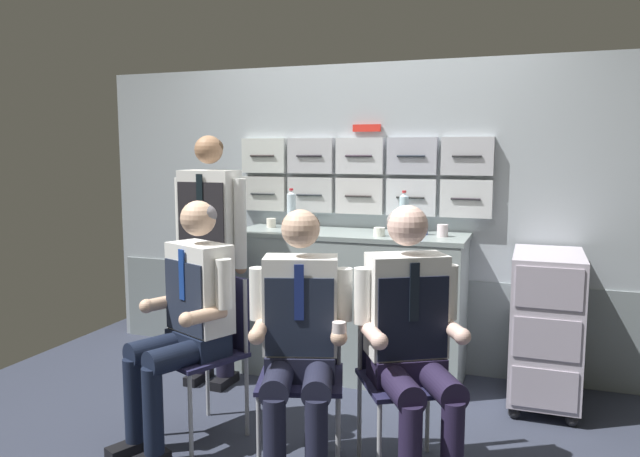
{
  "coord_description": "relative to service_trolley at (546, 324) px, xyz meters",
  "views": [
    {
      "loc": [
        1.12,
        -2.8,
        1.54
      ],
      "look_at": [
        0.01,
        0.31,
        1.12
      ],
      "focal_mm": 33.92,
      "sensor_mm": 36.0,
      "label": 1
    }
  ],
  "objects": [
    {
      "name": "water_bottle_tall",
      "position": [
        -0.92,
        0.21,
        0.63
      ],
      "size": [
        0.06,
        0.06,
        0.28
      ],
      "color": "silver",
      "rests_on": "galley_counter"
    },
    {
      "name": "galley_bulkhead",
      "position": [
        -1.22,
        0.38,
        0.56
      ],
      "size": [
        4.2,
        0.14,
        2.15
      ],
      "color": "#A2ACB3",
      "rests_on": "ground"
    },
    {
      "name": "crew_member_near_trolley",
      "position": [
        -0.6,
        -1.14,
        0.22
      ],
      "size": [
        0.6,
        0.69,
        1.29
      ],
      "color": "black",
      "rests_on": "ground"
    },
    {
      "name": "crew_member_right",
      "position": [
        -1.1,
        -1.27,
        0.2
      ],
      "size": [
        0.51,
        0.66,
        1.27
      ],
      "color": "black",
      "rests_on": "ground"
    },
    {
      "name": "ground",
      "position": [
        -1.22,
        -1.0,
        -0.52
      ],
      "size": [
        4.8,
        4.8,
        0.04
      ],
      "primitive_type": "cube",
      "color": "#2D3241"
    },
    {
      "name": "folding_chair_left",
      "position": [
        -1.72,
        -0.98,
        0.04
      ],
      "size": [
        0.53,
        0.53,
        0.87
      ],
      "color": "#A8AAAF",
      "rests_on": "ground"
    },
    {
      "name": "galley_counter",
      "position": [
        -1.27,
        0.09,
        -0.0
      ],
      "size": [
        1.58,
        0.53,
        0.99
      ],
      "color": "#97A5A2",
      "rests_on": "ground"
    },
    {
      "name": "service_trolley",
      "position": [
        0.0,
        0.0,
        0.0
      ],
      "size": [
        0.4,
        0.65,
        0.94
      ],
      "color": "black",
      "rests_on": "ground"
    },
    {
      "name": "coffee_cup_white",
      "position": [
        -1.88,
        0.16,
        0.53
      ],
      "size": [
        0.07,
        0.07,
        0.06
      ],
      "color": "beige",
      "rests_on": "galley_counter"
    },
    {
      "name": "paper_cup_tan",
      "position": [
        -0.64,
        0.09,
        0.53
      ],
      "size": [
        0.07,
        0.07,
        0.08
      ],
      "color": "silver",
      "rests_on": "galley_counter"
    },
    {
      "name": "folding_chair_right",
      "position": [
        -1.14,
        -1.12,
        0.04
      ],
      "size": [
        0.5,
        0.5,
        0.87
      ],
      "color": "#A8AAAF",
      "rests_on": "ground"
    },
    {
      "name": "crew_member_standing",
      "position": [
        -2.08,
        -0.36,
        0.47
      ],
      "size": [
        0.52,
        0.27,
        1.64
      ],
      "color": "black",
      "rests_on": "ground"
    },
    {
      "name": "folding_chair_near_trolley",
      "position": [
        -0.68,
        -1.0,
        0.04
      ],
      "size": [
        0.55,
        0.55,
        0.87
      ],
      "color": "#A8AAAF",
      "rests_on": "ground"
    },
    {
      "name": "coffee_cup_spare",
      "position": [
        -0.78,
        0.14,
        0.54
      ],
      "size": [
        0.06,
        0.06,
        0.09
      ],
      "color": "navy",
      "rests_on": "galley_counter"
    },
    {
      "name": "water_bottle_short",
      "position": [
        -1.73,
        0.19,
        0.63
      ],
      "size": [
        0.06,
        0.06,
        0.28
      ],
      "color": "silver",
      "rests_on": "galley_counter"
    },
    {
      "name": "crew_member_left",
      "position": [
        -1.79,
        -1.13,
        0.21
      ],
      "size": [
        0.56,
        0.68,
        1.28
      ],
      "color": "black",
      "rests_on": "ground"
    },
    {
      "name": "paper_cup_blue",
      "position": [
        -1.03,
        -0.03,
        0.52
      ],
      "size": [
        0.07,
        0.07,
        0.06
      ],
      "color": "white",
      "rests_on": "galley_counter"
    }
  ]
}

